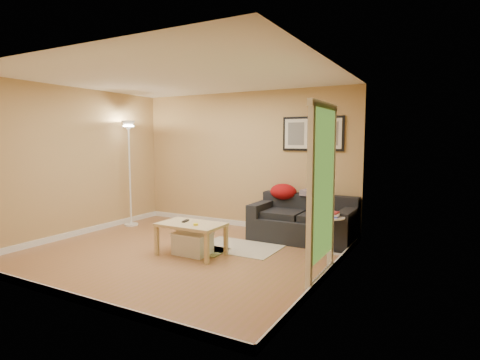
# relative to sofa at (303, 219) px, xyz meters

# --- Properties ---
(floor) EXTENTS (4.50, 4.50, 0.00)m
(floor) POSITION_rel_sofa_xyz_m (-1.38, -1.53, -0.38)
(floor) COLOR #9A6242
(floor) RESTS_ON ground
(ceiling) EXTENTS (4.50, 4.50, 0.00)m
(ceiling) POSITION_rel_sofa_xyz_m (-1.38, -1.53, 2.23)
(ceiling) COLOR white
(ceiling) RESTS_ON wall_back
(wall_back) EXTENTS (4.50, 0.00, 4.50)m
(wall_back) POSITION_rel_sofa_xyz_m (-1.38, 0.47, 0.92)
(wall_back) COLOR tan
(wall_back) RESTS_ON ground
(wall_front) EXTENTS (4.50, 0.00, 4.50)m
(wall_front) POSITION_rel_sofa_xyz_m (-1.38, -3.53, 0.92)
(wall_front) COLOR tan
(wall_front) RESTS_ON ground
(wall_left) EXTENTS (0.00, 4.00, 4.00)m
(wall_left) POSITION_rel_sofa_xyz_m (-3.63, -1.53, 0.92)
(wall_left) COLOR tan
(wall_left) RESTS_ON ground
(wall_right) EXTENTS (0.00, 4.00, 4.00)m
(wall_right) POSITION_rel_sofa_xyz_m (0.87, -1.53, 0.92)
(wall_right) COLOR tan
(wall_right) RESTS_ON ground
(baseboard_back) EXTENTS (4.50, 0.02, 0.10)m
(baseboard_back) POSITION_rel_sofa_xyz_m (-1.38, 0.46, -0.33)
(baseboard_back) COLOR white
(baseboard_back) RESTS_ON ground
(baseboard_front) EXTENTS (4.50, 0.02, 0.10)m
(baseboard_front) POSITION_rel_sofa_xyz_m (-1.38, -3.52, -0.33)
(baseboard_front) COLOR white
(baseboard_front) RESTS_ON ground
(baseboard_left) EXTENTS (0.02, 4.00, 0.10)m
(baseboard_left) POSITION_rel_sofa_xyz_m (-3.62, -1.53, -0.33)
(baseboard_left) COLOR white
(baseboard_left) RESTS_ON ground
(baseboard_right) EXTENTS (0.02, 4.00, 0.10)m
(baseboard_right) POSITION_rel_sofa_xyz_m (0.86, -1.53, -0.33)
(baseboard_right) COLOR white
(baseboard_right) RESTS_ON ground
(sofa) EXTENTS (1.70, 0.90, 0.75)m
(sofa) POSITION_rel_sofa_xyz_m (0.00, 0.00, 0.00)
(sofa) COLOR black
(sofa) RESTS_ON ground
(red_throw) EXTENTS (0.48, 0.36, 0.28)m
(red_throw) POSITION_rel_sofa_xyz_m (-0.47, 0.27, 0.40)
(red_throw) COLOR #AE1014
(red_throw) RESTS_ON sofa
(plaid_throw) EXTENTS (0.45, 0.32, 0.10)m
(plaid_throw) POSITION_rel_sofa_xyz_m (0.08, 0.30, 0.41)
(plaid_throw) COLOR tan
(plaid_throw) RESTS_ON sofa
(framed_print_left) EXTENTS (0.50, 0.04, 0.60)m
(framed_print_left) POSITION_rel_sofa_xyz_m (-0.30, 0.45, 1.43)
(framed_print_left) COLOR black
(framed_print_left) RESTS_ON wall_back
(framed_print_right) EXTENTS (0.50, 0.04, 0.60)m
(framed_print_right) POSITION_rel_sofa_xyz_m (0.30, 0.45, 1.43)
(framed_print_right) COLOR black
(framed_print_right) RESTS_ON wall_back
(area_rug) EXTENTS (1.25, 0.85, 0.01)m
(area_rug) POSITION_rel_sofa_xyz_m (-0.73, -0.89, -0.37)
(area_rug) COLOR #C0B198
(area_rug) RESTS_ON ground
(green_runner) EXTENTS (0.70, 0.50, 0.01)m
(green_runner) POSITION_rel_sofa_xyz_m (-1.14, -1.28, -0.37)
(green_runner) COLOR #668C4C
(green_runner) RESTS_ON ground
(coffee_table) EXTENTS (1.07, 0.80, 0.48)m
(coffee_table) POSITION_rel_sofa_xyz_m (-1.16, -1.57, -0.14)
(coffee_table) COLOR tan
(coffee_table) RESTS_ON ground
(remote_control) EXTENTS (0.08, 0.17, 0.02)m
(remote_control) POSITION_rel_sofa_xyz_m (-1.30, -1.52, 0.11)
(remote_control) COLOR black
(remote_control) RESTS_ON coffee_table
(tape_roll) EXTENTS (0.07, 0.07, 0.03)m
(tape_roll) POSITION_rel_sofa_xyz_m (-1.02, -1.66, 0.12)
(tape_roll) COLOR yellow
(tape_roll) RESTS_ON coffee_table
(storage_bin) EXTENTS (0.54, 0.39, 0.33)m
(storage_bin) POSITION_rel_sofa_xyz_m (-1.17, -1.53, -0.21)
(storage_bin) COLOR white
(storage_bin) RESTS_ON ground
(side_table) EXTENTS (0.37, 0.37, 0.56)m
(side_table) POSITION_rel_sofa_xyz_m (0.64, -0.53, -0.09)
(side_table) COLOR white
(side_table) RESTS_ON ground
(book_stack) EXTENTS (0.21, 0.25, 0.07)m
(book_stack) POSITION_rel_sofa_xyz_m (0.65, -0.51, 0.22)
(book_stack) COLOR #3949AB
(book_stack) RESTS_ON side_table
(floor_lamp) EXTENTS (0.27, 0.27, 2.07)m
(floor_lamp) POSITION_rel_sofa_xyz_m (-3.38, -0.53, 0.60)
(floor_lamp) COLOR white
(floor_lamp) RESTS_ON ground
(doorway) EXTENTS (0.12, 1.01, 2.13)m
(doorway) POSITION_rel_sofa_xyz_m (0.82, -1.68, 0.65)
(doorway) COLOR white
(doorway) RESTS_ON ground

